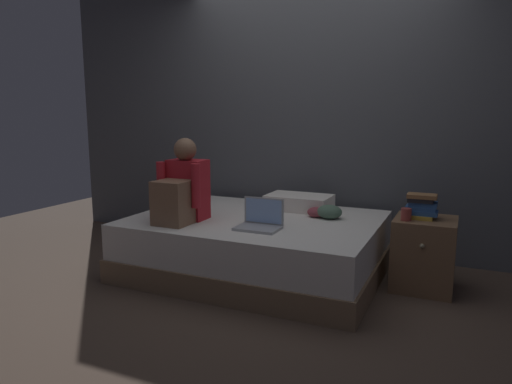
% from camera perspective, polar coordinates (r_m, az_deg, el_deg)
% --- Properties ---
extents(ground_plane, '(8.00, 8.00, 0.00)m').
position_cam_1_polar(ground_plane, '(3.63, 0.98, -11.64)').
color(ground_plane, '#47382D').
extents(wall_back, '(5.60, 0.10, 2.70)m').
position_cam_1_polar(wall_back, '(4.50, 7.23, 10.03)').
color(wall_back, '#4C4F54').
rests_on(wall_back, ground_plane).
extents(bed, '(2.00, 1.50, 0.47)m').
position_cam_1_polar(bed, '(3.89, 0.04, -6.54)').
color(bed, '#7A6047').
rests_on(bed, ground_plane).
extents(nightstand, '(0.44, 0.46, 0.54)m').
position_cam_1_polar(nightstand, '(3.75, 19.89, -7.14)').
color(nightstand, brown).
rests_on(nightstand, ground_plane).
extents(person_sitting, '(0.39, 0.44, 0.66)m').
position_cam_1_polar(person_sitting, '(3.71, -9.08, 0.27)').
color(person_sitting, '#B21E28').
rests_on(person_sitting, bed).
extents(laptop, '(0.32, 0.23, 0.22)m').
position_cam_1_polar(laptop, '(3.46, 0.52, -3.58)').
color(laptop, '#9EA0A5').
rests_on(laptop, bed).
extents(pillow, '(0.56, 0.36, 0.13)m').
position_cam_1_polar(pillow, '(4.15, 5.32, -1.26)').
color(pillow, silver).
rests_on(pillow, bed).
extents(book_stack, '(0.23, 0.17, 0.18)m').
position_cam_1_polar(book_stack, '(3.66, 19.66, -1.68)').
color(book_stack, gold).
rests_on(book_stack, nightstand).
extents(mug, '(0.08, 0.08, 0.09)m').
position_cam_1_polar(mug, '(3.56, 17.94, -2.63)').
color(mug, '#933833').
rests_on(mug, nightstand).
extents(clothes_pile, '(0.29, 0.19, 0.11)m').
position_cam_1_polar(clothes_pile, '(3.84, 8.67, -2.44)').
color(clothes_pile, '#8E3D47').
rests_on(clothes_pile, bed).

